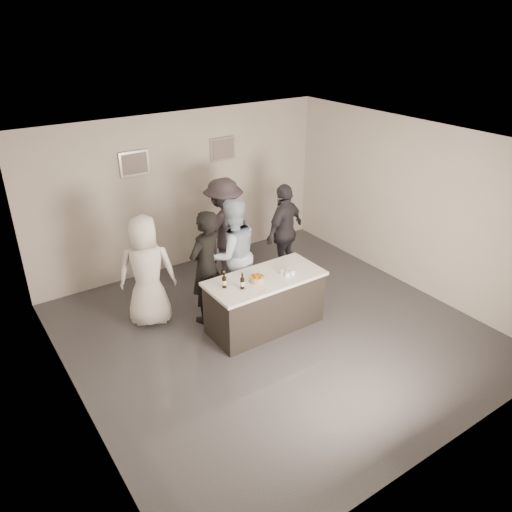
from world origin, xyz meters
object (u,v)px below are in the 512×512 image
Objects in this scene: bar_counter at (265,302)px; person_main_black at (206,267)px; person_main_blue at (232,254)px; person_guest_back at (224,229)px; person_guest_left at (147,271)px; beer_bottle_a at (224,280)px; person_guest_right at (285,231)px; beer_bottle_b at (242,281)px; cake at (257,279)px.

person_main_black is at bearing 131.89° from bar_counter.
person_main_blue is 1.00× the size of person_guest_back.
person_main_black is at bearing 176.00° from person_guest_left.
person_guest_right is (2.00, 1.16, -0.12)m from beer_bottle_a.
person_main_blue reaches higher than person_guest_left.
person_guest_left is at bearing 125.25° from beer_bottle_a.
bar_counter is 1.93m from person_guest_left.
person_main_black reaches higher than beer_bottle_a.
beer_bottle_a is at bearing 65.85° from person_main_black.
bar_counter is 1.01× the size of person_guest_left.
person_guest_back is (0.43, 0.98, 0.00)m from person_main_blue.
beer_bottle_b is at bearing 152.88° from person_guest_left.
bar_counter is 7.15× the size of beer_bottle_b.
person_main_blue reaches higher than cake.
beer_bottle_a is at bearing 150.68° from person_guest_left.
person_main_blue reaches higher than person_main_black.
beer_bottle_a is at bearing 45.83° from person_guest_back.
person_guest_right is (1.39, 0.39, -0.06)m from person_main_blue.
person_main_blue is at bearing 173.10° from person_main_black.
person_guest_left is (-1.38, 0.32, -0.05)m from person_main_blue.
person_guest_right is (2.77, 0.07, -0.01)m from person_guest_left.
person_guest_back is at bearing -51.83° from person_guest_right.
person_guest_right reaches higher than beer_bottle_a.
beer_bottle_b reaches higher than cake.
cake is 0.33m from beer_bottle_b.
person_guest_left is (-0.97, 1.27, -0.11)m from beer_bottle_b.
beer_bottle_b reaches higher than bar_counter.
person_guest_right reaches higher than bar_counter.
bar_counter is 1.08m from person_main_black.
person_guest_left is at bearing 141.09° from bar_counter.
person_guest_right is (1.49, 1.27, -0.02)m from cake.
cake is 0.12× the size of person_main_blue.
person_main_black is (-0.47, 0.75, 0.01)m from cake.
person_guest_back is at bearing 78.91° from bar_counter.
person_guest_left is 1.93m from person_guest_back.
person_guest_back is (1.00, 1.11, 0.02)m from person_main_black.
cake is at bearing 101.62° from person_main_black.
bar_counter is 1.00m from person_main_blue.
person_main_blue is 1.05× the size of person_guest_left.
person_guest_left is at bearing 136.69° from cake.
person_guest_left is (-0.81, 0.46, -0.03)m from person_main_black.
person_main_black reaches higher than person_guest_left.
person_guest_right is at bearing 30.04° from beer_bottle_a.
beer_bottle_a is 0.27m from beer_bottle_b.
person_main_black is (0.04, 0.63, -0.08)m from beer_bottle_a.
beer_bottle_b is at bearing -168.66° from bar_counter.
person_main_blue is at bearing -4.72° from person_guest_right.
beer_bottle_b is at bearing 16.28° from person_guest_right.
cake is 1.76m from person_guest_left.
person_guest_back is at bearing -108.92° from person_main_blue.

